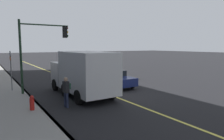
# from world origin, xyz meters

# --- Properties ---
(ground) EXTENTS (200.00, 200.00, 0.00)m
(ground) POSITION_xyz_m (0.00, 0.00, 0.00)
(ground) COLOR black
(sidewalk_slab) EXTENTS (80.00, 3.18, 0.15)m
(sidewalk_slab) POSITION_xyz_m (0.00, 6.60, 0.07)
(sidewalk_slab) COLOR gray
(sidewalk_slab) RESTS_ON ground
(curb_edge) EXTENTS (80.00, 0.16, 0.15)m
(curb_edge) POSITION_xyz_m (0.00, 5.09, 0.07)
(curb_edge) COLOR slate
(curb_edge) RESTS_ON ground
(lane_stripe_center) EXTENTS (80.00, 0.16, 0.01)m
(lane_stripe_center) POSITION_xyz_m (0.00, 0.00, 0.01)
(lane_stripe_center) COLOR #D8CC4C
(lane_stripe_center) RESTS_ON ground
(car_navy) EXTENTS (4.70, 2.02, 1.43)m
(car_navy) POSITION_xyz_m (2.15, -1.90, 0.73)
(car_navy) COLOR navy
(car_navy) RESTS_ON ground
(car_white) EXTENTS (4.47, 2.00, 1.44)m
(car_white) POSITION_xyz_m (8.86, -2.50, 0.73)
(car_white) COLOR silver
(car_white) RESTS_ON ground
(truck_white) EXTENTS (6.84, 2.65, 3.15)m
(truck_white) POSITION_xyz_m (0.47, 1.72, 1.66)
(truck_white) COLOR silver
(truck_white) RESTS_ON ground
(pedestrian_with_backpack) EXTENTS (0.45, 0.42, 1.76)m
(pedestrian_with_backpack) POSITION_xyz_m (-1.62, 3.71, 1.03)
(pedestrian_with_backpack) COLOR #262D4C
(pedestrian_with_backpack) RESTS_ON ground
(traffic_light_mast) EXTENTS (0.28, 3.59, 5.36)m
(traffic_light_mast) POSITION_xyz_m (2.68, 4.03, 3.67)
(traffic_light_mast) COLOR #1E3823
(traffic_light_mast) RESTS_ON ground
(street_sign_post) EXTENTS (0.60, 0.08, 3.17)m
(street_sign_post) POSITION_xyz_m (4.23, 5.91, 1.85)
(street_sign_post) COLOR slate
(street_sign_post) RESTS_ON ground
(fire_hydrant) EXTENTS (0.24, 0.24, 0.94)m
(fire_hydrant) POSITION_xyz_m (-1.57, 5.61, 0.47)
(fire_hydrant) COLOR red
(fire_hydrant) RESTS_ON ground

